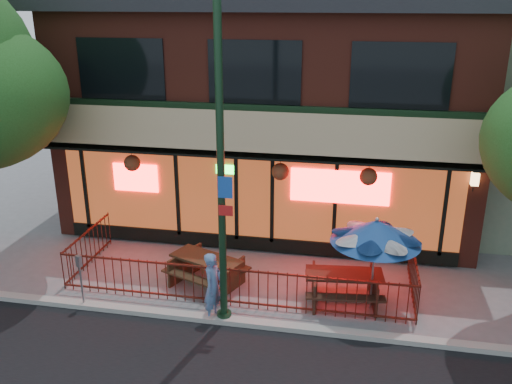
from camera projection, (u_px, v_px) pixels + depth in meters
ground at (228, 310)px, 12.47m from camera, size 80.00×80.00×0.00m
curb at (223, 320)px, 11.99m from camera, size 80.00×0.25×0.12m
restaurant_building at (277, 84)px, 17.64m from camera, size 12.96×9.49×8.05m
patio_fence at (233, 276)px, 12.72m from camera, size 8.44×2.62×1.00m
street_light at (221, 187)px, 11.03m from camera, size 0.43×0.32×7.00m
picnic_table_left at (207, 267)px, 13.40m from camera, size 2.17×1.94×0.76m
picnic_table_right at (344, 283)px, 12.65m from camera, size 1.92×1.55×0.76m
patio_umbrella at (376, 231)px, 11.89m from camera, size 2.00×1.99×2.28m
pedestrian at (213, 286)px, 11.92m from camera, size 0.50×0.65×1.59m
parking_meter_near at (80, 273)px, 12.31m from camera, size 0.15×0.14×1.32m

